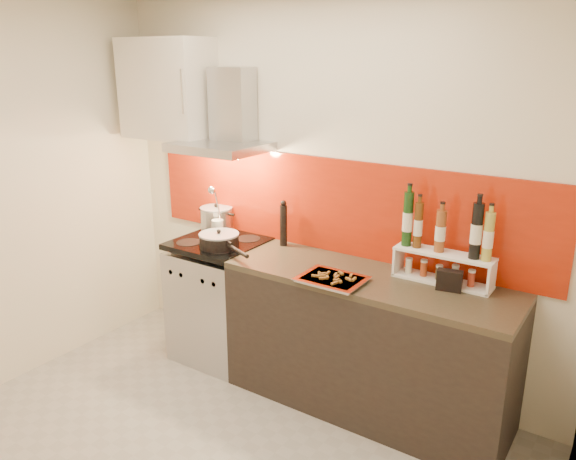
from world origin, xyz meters
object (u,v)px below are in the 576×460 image
Objects in this scene: stock_pot at (217,219)px; saute_pan at (220,240)px; pepper_mill at (283,224)px; range_stove at (221,300)px; counter at (367,343)px; baking_tray at (332,279)px.

stock_pot is 0.48× the size of saute_pan.
saute_pan is 1.57× the size of pepper_mill.
range_stove is 0.54m from saute_pan.
counter is 3.50× the size of saute_pan.
pepper_mill reaches higher than counter.
saute_pan is at bearing -46.66° from stock_pot.
saute_pan is at bearing -137.28° from pepper_mill.
saute_pan is 0.95m from baking_tray.
counter is at bearing -7.89° from stock_pot.
stock_pot reaches higher than saute_pan.
stock_pot is at bearing 172.11° from counter.
counter is 0.53m from baking_tray.
counter is at bearing -14.31° from pepper_mill.
baking_tray reaches higher than range_stove.
stock_pot is at bearing 162.62° from baking_tray.
stock_pot reaches higher than range_stove.
range_stove is 1.77× the size of saute_pan.
saute_pan reaches higher than baking_tray.
pepper_mill is (0.43, 0.20, 0.62)m from range_stove.
counter is (1.20, 0.00, 0.01)m from range_stove.
baking_tray is at bearing -128.92° from counter.
stock_pot reaches higher than baking_tray.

